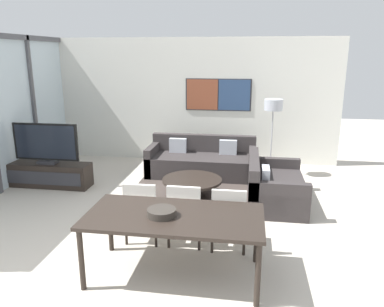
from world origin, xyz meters
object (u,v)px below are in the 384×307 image
(tv_console, at_px, (49,175))
(television, at_px, (46,144))
(coffee_table, at_px, (192,184))
(dining_chair_centre, at_px, (185,209))
(fruit_bowl, at_px, (162,212))
(sofa_side, at_px, (271,188))
(floor_lamp, at_px, (273,110))
(dining_table, at_px, (174,220))
(dining_chair_right, at_px, (229,213))
(sofa_main, at_px, (202,162))
(dining_chair_left, at_px, (143,206))

(tv_console, relative_size, television, 1.27)
(coffee_table, xyz_separation_m, dining_chair_centre, (0.16, -1.64, 0.24))
(tv_console, xyz_separation_m, fruit_bowl, (2.82, -2.60, 0.56))
(sofa_side, height_order, floor_lamp, floor_lamp)
(dining_table, height_order, dining_chair_right, dining_chair_right)
(tv_console, xyz_separation_m, sofa_main, (2.78, 1.16, 0.04))
(floor_lamp, bearing_deg, tv_console, -163.00)
(coffee_table, relative_size, dining_chair_centre, 1.21)
(tv_console, distance_m, sofa_side, 4.13)
(tv_console, relative_size, dining_chair_left, 1.87)
(sofa_main, distance_m, floor_lamp, 1.78)
(television, relative_size, dining_chair_centre, 1.47)
(coffee_table, bearing_deg, fruit_bowl, -89.16)
(fruit_bowl, bearing_deg, coffee_table, 90.84)
(sofa_side, height_order, dining_table, sofa_side)
(sofa_main, relative_size, sofa_side, 1.46)
(floor_lamp, bearing_deg, television, -163.01)
(television, relative_size, fruit_bowl, 3.98)
(dining_table, bearing_deg, dining_chair_right, 50.05)
(sofa_main, bearing_deg, floor_lamp, 4.71)
(dining_chair_left, distance_m, dining_chair_centre, 0.57)
(dining_table, relative_size, floor_lamp, 1.23)
(sofa_side, relative_size, dining_chair_centre, 1.77)
(dining_chair_left, bearing_deg, coffee_table, 76.11)
(dining_chair_left, bearing_deg, dining_chair_right, -1.88)
(television, xyz_separation_m, dining_table, (2.94, -2.55, -0.15))
(tv_console, relative_size, sofa_side, 1.06)
(tv_console, relative_size, fruit_bowl, 5.05)
(dining_chair_right, relative_size, floor_lamp, 0.54)
(dining_table, height_order, floor_lamp, floor_lamp)
(dining_table, bearing_deg, television, 139.07)
(dining_table, xyz_separation_m, dining_chair_left, (-0.57, 0.72, -0.17))
(television, height_order, dining_chair_left, television)
(television, relative_size, sofa_side, 0.83)
(dining_table, xyz_separation_m, floor_lamp, (1.24, 3.83, 0.68))
(sofa_side, xyz_separation_m, dining_chair_left, (-1.75, -1.62, 0.24))
(television, distance_m, coffee_table, 2.84)
(television, bearing_deg, dining_table, -40.93)
(sofa_main, height_order, dining_chair_right, dining_chair_right)
(coffee_table, relative_size, dining_table, 0.53)
(dining_table, height_order, dining_chair_left, dining_chair_left)
(dining_chair_centre, distance_m, fruit_bowl, 0.83)
(sofa_side, height_order, dining_chair_centre, dining_chair_centre)
(fruit_bowl, bearing_deg, television, 137.23)
(television, relative_size, dining_table, 0.64)
(dining_chair_left, relative_size, dining_chair_centre, 1.00)
(dining_chair_left, bearing_deg, sofa_main, 82.30)
(fruit_bowl, height_order, floor_lamp, floor_lamp)
(dining_table, height_order, fruit_bowl, fruit_bowl)
(television, bearing_deg, dining_chair_left, -37.71)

